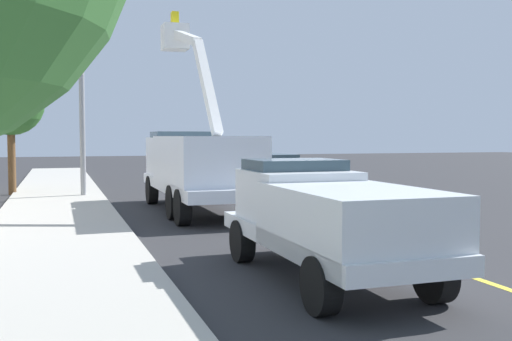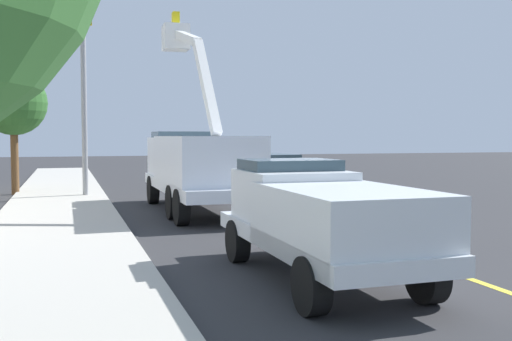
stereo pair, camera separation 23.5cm
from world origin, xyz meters
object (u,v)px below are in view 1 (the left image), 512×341
passing_minivan (270,169)px  traffic_cone_mid_rear (221,189)px  traffic_cone_mid_front (305,214)px  utility_bucket_truck (197,163)px  service_pickup_truck (326,216)px  traffic_signal_mast (84,43)px

passing_minivan → traffic_cone_mid_rear: bearing=135.6°
traffic_cone_mid_front → traffic_cone_mid_rear: traffic_cone_mid_rear is taller
traffic_cone_mid_front → utility_bucket_truck: bearing=25.9°
passing_minivan → traffic_cone_mid_rear: 4.79m
service_pickup_truck → traffic_cone_mid_front: bearing=-19.5°
traffic_cone_mid_front → traffic_signal_mast: bearing=35.0°
traffic_signal_mast → traffic_cone_mid_front: bearing=-145.0°
utility_bucket_truck → service_pickup_truck: utility_bucket_truck is taller
service_pickup_truck → passing_minivan: bearing=-16.4°
service_pickup_truck → traffic_cone_mid_rear: size_ratio=7.10×
traffic_cone_mid_front → traffic_cone_mid_rear: 7.76m
traffic_cone_mid_rear → traffic_signal_mast: size_ratio=0.10×
utility_bucket_truck → traffic_cone_mid_rear: (3.45, -1.71, -1.22)m
utility_bucket_truck → traffic_cone_mid_front: 4.94m
service_pickup_truck → traffic_cone_mid_rear: bearing=-6.9°
traffic_cone_mid_rear → traffic_signal_mast: 7.61m
utility_bucket_truck → traffic_cone_mid_rear: utility_bucket_truck is taller
traffic_cone_mid_rear → service_pickup_truck: bearing=173.1°
service_pickup_truck → traffic_signal_mast: (13.58, 3.56, 4.85)m
traffic_cone_mid_front → traffic_signal_mast: (7.94, 5.55, 5.60)m
utility_bucket_truck → service_pickup_truck: (-9.94, -0.09, -0.49)m
utility_bucket_truck → traffic_cone_mid_front: (-4.30, -2.09, -1.25)m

